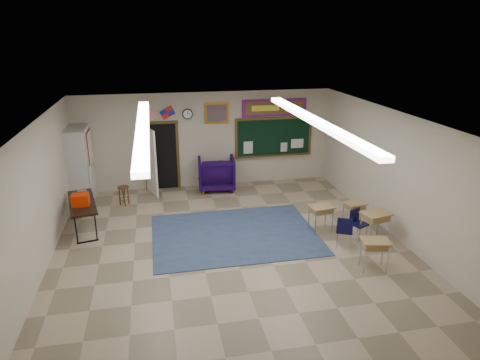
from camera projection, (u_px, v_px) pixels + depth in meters
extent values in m
plane|color=gray|center=(233.00, 251.00, 9.78)|extent=(9.00, 9.00, 0.00)
cube|color=#BAAC96|center=(206.00, 140.00, 13.44)|extent=(8.00, 0.04, 3.00)
cube|color=#BAAC96|center=(301.00, 319.00, 5.12)|extent=(8.00, 0.04, 3.00)
cube|color=#BAAC96|center=(35.00, 204.00, 8.52)|extent=(0.04, 9.00, 3.00)
cube|color=#BAAC96|center=(400.00, 177.00, 10.04)|extent=(0.04, 9.00, 3.00)
cube|color=beige|center=(232.00, 121.00, 8.78)|extent=(8.00, 9.00, 0.04)
cube|color=#344464|center=(235.00, 234.00, 10.55)|extent=(4.00, 3.00, 0.02)
cube|color=black|center=(162.00, 156.00, 13.31)|extent=(0.95, 0.04, 2.10)
cube|color=white|center=(151.00, 162.00, 12.84)|extent=(0.35, 0.86, 2.05)
cube|color=#4E3916|center=(274.00, 137.00, 13.82)|extent=(2.55, 0.05, 1.30)
cube|color=black|center=(274.00, 137.00, 13.81)|extent=(2.40, 0.03, 1.15)
cube|color=#4E3916|center=(274.00, 155.00, 13.97)|extent=(2.40, 0.12, 0.04)
cube|color=red|center=(274.00, 108.00, 13.51)|extent=(2.10, 0.04, 0.55)
cube|color=brown|center=(275.00, 108.00, 13.50)|extent=(1.90, 0.03, 0.40)
cube|color=#AE6E21|center=(217.00, 113.00, 13.19)|extent=(0.75, 0.05, 0.65)
cube|color=#A51466|center=(217.00, 113.00, 13.18)|extent=(0.62, 0.03, 0.52)
cylinder|color=black|center=(187.00, 114.00, 13.02)|extent=(0.32, 0.05, 0.32)
cylinder|color=white|center=(188.00, 114.00, 13.00)|extent=(0.26, 0.02, 0.26)
cube|color=#AEADA9|center=(81.00, 165.00, 12.26)|extent=(0.55, 1.25, 2.20)
imported|color=black|center=(216.00, 173.00, 13.43)|extent=(1.22, 1.25, 1.04)
cube|color=#A4844C|center=(322.00, 207.00, 10.50)|extent=(0.62, 0.50, 0.04)
cube|color=brown|center=(321.00, 210.00, 10.53)|extent=(0.54, 0.43, 0.11)
cube|color=#A4844C|center=(355.00, 203.00, 10.85)|extent=(0.59, 0.49, 0.04)
cube|color=brown|center=(355.00, 206.00, 10.87)|extent=(0.51, 0.41, 0.11)
cube|color=#A4844C|center=(376.00, 241.00, 8.81)|extent=(0.64, 0.53, 0.04)
cube|color=brown|center=(375.00, 245.00, 8.84)|extent=(0.55, 0.45, 0.11)
cube|color=#A4844C|center=(376.00, 214.00, 9.93)|extent=(0.72, 0.60, 0.04)
cube|color=brown|center=(376.00, 218.00, 9.96)|extent=(0.62, 0.51, 0.13)
cube|color=black|center=(82.00, 202.00, 10.62)|extent=(0.95, 1.89, 0.05)
cube|color=red|center=(80.00, 200.00, 10.34)|extent=(0.40, 0.30, 0.28)
cylinder|color=#533119|center=(123.00, 187.00, 12.18)|extent=(0.31, 0.31, 0.04)
torus|color=#533119|center=(124.00, 199.00, 12.30)|extent=(0.26, 0.26, 0.02)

